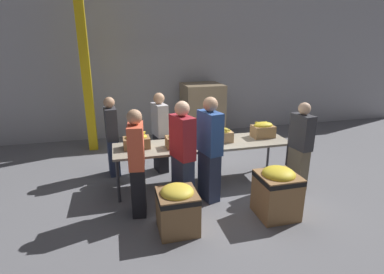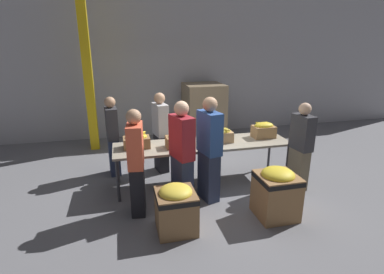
# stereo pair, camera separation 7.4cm
# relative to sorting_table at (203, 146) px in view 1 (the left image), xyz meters

# --- Properties ---
(ground_plane) EXTENTS (30.00, 30.00, 0.00)m
(ground_plane) POSITION_rel_sorting_table_xyz_m (0.00, 0.00, -0.73)
(ground_plane) COLOR slate
(wall_back) EXTENTS (16.00, 0.08, 4.00)m
(wall_back) POSITION_rel_sorting_table_xyz_m (0.00, 3.28, 1.27)
(wall_back) COLOR #A8A8AD
(wall_back) RESTS_ON ground_plane
(sorting_table) EXTENTS (3.16, 0.82, 0.77)m
(sorting_table) POSITION_rel_sorting_table_xyz_m (0.00, 0.00, 0.00)
(sorting_table) COLOR #9E937F
(sorting_table) RESTS_ON ground_plane
(banana_box_0) EXTENTS (0.45, 0.31, 0.27)m
(banana_box_0) POSITION_rel_sorting_table_xyz_m (-1.17, 0.06, 0.17)
(banana_box_0) COLOR olive
(banana_box_0) RESTS_ON sorting_table
(banana_box_1) EXTENTS (0.49, 0.27, 0.26)m
(banana_box_1) POSITION_rel_sorting_table_xyz_m (-0.44, -0.08, 0.17)
(banana_box_1) COLOR olive
(banana_box_1) RESTS_ON sorting_table
(banana_box_2) EXTENTS (0.39, 0.34, 0.27)m
(banana_box_2) POSITION_rel_sorting_table_xyz_m (0.35, 0.01, 0.17)
(banana_box_2) COLOR tan
(banana_box_2) RESTS_ON sorting_table
(banana_box_3) EXTENTS (0.41, 0.30, 0.30)m
(banana_box_3) POSITION_rel_sorting_table_xyz_m (1.22, 0.07, 0.20)
(banana_box_3) COLOR #A37A4C
(banana_box_3) RESTS_ON sorting_table
(volunteer_0) EXTENTS (0.25, 0.43, 1.55)m
(volunteer_0) POSITION_rel_sorting_table_xyz_m (-1.58, 0.80, 0.04)
(volunteer_0) COLOR #2D3856
(volunteer_0) RESTS_ON ground_plane
(volunteer_1) EXTENTS (0.33, 0.50, 1.72)m
(volunteer_1) POSITION_rel_sorting_table_xyz_m (-0.06, -0.59, 0.13)
(volunteer_1) COLOR #2D3856
(volunteer_1) RESTS_ON ground_plane
(volunteer_2) EXTENTS (0.26, 0.44, 1.56)m
(volunteer_2) POSITION_rel_sorting_table_xyz_m (1.59, -0.60, 0.04)
(volunteer_2) COLOR #6B604C
(volunteer_2) RESTS_ON ground_plane
(volunteer_3) EXTENTS (0.27, 0.46, 1.63)m
(volunteer_3) POSITION_rel_sorting_table_xyz_m (-1.23, -0.75, 0.08)
(volunteer_3) COLOR black
(volunteer_3) RESTS_ON ground_plane
(volunteer_4) EXTENTS (0.30, 0.46, 1.60)m
(volunteer_4) POSITION_rel_sorting_table_xyz_m (-0.66, 0.74, 0.06)
(volunteer_4) COLOR black
(volunteer_4) RESTS_ON ground_plane
(volunteer_5) EXTENTS (0.35, 0.50, 1.69)m
(volunteer_5) POSITION_rel_sorting_table_xyz_m (-0.52, -0.66, 0.11)
(volunteer_5) COLOR #2D3856
(volunteer_5) RESTS_ON ground_plane
(donation_bin_0) EXTENTS (0.54, 0.54, 0.68)m
(donation_bin_0) POSITION_rel_sorting_table_xyz_m (-0.75, -1.34, -0.37)
(donation_bin_0) COLOR olive
(donation_bin_0) RESTS_ON ground_plane
(donation_bin_1) EXTENTS (0.57, 0.57, 0.78)m
(donation_bin_1) POSITION_rel_sorting_table_xyz_m (0.76, -1.34, -0.32)
(donation_bin_1) COLOR olive
(donation_bin_1) RESTS_ON ground_plane
(support_pillar) EXTENTS (0.20, 0.20, 4.00)m
(support_pillar) POSITION_rel_sorting_table_xyz_m (-2.07, 2.43, 1.27)
(support_pillar) COLOR yellow
(support_pillar) RESTS_ON ground_plane
(pallet_stack_0) EXTENTS (1.09, 1.09, 1.47)m
(pallet_stack_0) POSITION_rel_sorting_table_xyz_m (0.74, 2.58, -0.00)
(pallet_stack_0) COLOR olive
(pallet_stack_0) RESTS_ON ground_plane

